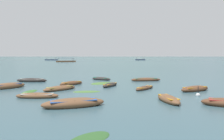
% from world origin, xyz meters
% --- Properties ---
extents(ground_plane, '(6000.00, 6000.00, 0.00)m').
position_xyz_m(ground_plane, '(0.00, 1500.00, 0.00)').
color(ground_plane, '#385660').
extents(mountain_1, '(1565.36, 1565.36, 397.59)m').
position_xyz_m(mountain_1, '(-685.31, 2323.86, 198.80)').
color(mountain_1, slate).
rests_on(mountain_1, ground).
extents(mountain_2, '(1955.29, 1955.29, 577.53)m').
position_xyz_m(mountain_2, '(223.74, 2400.72, 288.77)').
color(mountain_2, slate).
rests_on(mountain_2, ground).
extents(rowboat_0, '(1.66, 3.55, 0.65)m').
position_xyz_m(rowboat_0, '(6.95, 12.94, 0.20)').
color(rowboat_0, brown).
rests_on(rowboat_0, ground).
extents(rowboat_1, '(2.78, 3.27, 0.42)m').
position_xyz_m(rowboat_1, '(6.03, 19.39, 0.13)').
color(rowboat_1, '#4C3323').
rests_on(rowboat_1, ground).
extents(rowboat_2, '(3.90, 2.94, 0.66)m').
position_xyz_m(rowboat_2, '(11.06, 18.27, 0.21)').
color(rowboat_2, brown).
rests_on(rowboat_2, ground).
extents(rowboat_3, '(3.30, 2.63, 0.52)m').
position_xyz_m(rowboat_3, '(0.84, 28.61, 0.16)').
color(rowboat_3, '#2D2826').
rests_on(rowboat_3, ground).
extents(rowboat_4, '(3.71, 1.19, 0.54)m').
position_xyz_m(rowboat_4, '(-3.99, 14.62, 0.17)').
color(rowboat_4, brown).
rests_on(rowboat_4, ground).
extents(rowboat_5, '(4.38, 1.45, 0.64)m').
position_xyz_m(rowboat_5, '(-8.76, 26.24, 0.20)').
color(rowboat_5, '#2D2826').
rests_on(rowboat_5, ground).
extents(rowboat_6, '(4.73, 2.82, 0.77)m').
position_xyz_m(rowboat_6, '(-0.27, 11.30, 0.24)').
color(rowboat_6, brown).
rests_on(rowboat_6, ground).
extents(rowboat_7, '(2.28, 3.40, 0.50)m').
position_xyz_m(rowboat_7, '(2.25, 21.76, 0.16)').
color(rowboat_7, '#2D2826').
rests_on(rowboat_7, ground).
extents(rowboat_8, '(3.61, 4.00, 0.77)m').
position_xyz_m(rowboat_8, '(-9.19, 20.00, 0.24)').
color(rowboat_8, brown).
rests_on(rowboat_8, ground).
extents(rowboat_11, '(4.47, 1.64, 0.58)m').
position_xyz_m(rowboat_11, '(7.38, 27.24, 0.18)').
color(rowboat_11, brown).
rests_on(rowboat_11, ground).
extents(rowboat_12, '(3.01, 3.22, 0.58)m').
position_xyz_m(rowboat_12, '(-2.60, 23.03, 0.18)').
color(rowboat_12, brown).
rests_on(rowboat_12, ground).
extents(rowboat_13, '(3.54, 3.76, 0.57)m').
position_xyz_m(rowboat_13, '(-3.05, 18.83, 0.18)').
color(rowboat_13, brown).
rests_on(rowboat_13, ground).
extents(ferry_0, '(9.58, 3.20, 2.54)m').
position_xyz_m(ferry_0, '(-45.85, 169.58, 0.45)').
color(ferry_0, navy).
rests_on(ferry_0, ground).
extents(ferry_1, '(11.50, 7.11, 2.54)m').
position_xyz_m(ferry_1, '(-24.28, 122.17, 0.45)').
color(ferry_1, brown).
rests_on(ferry_1, ground).
extents(ferry_2, '(8.17, 4.67, 2.54)m').
position_xyz_m(ferry_2, '(25.49, 173.27, 0.45)').
color(ferry_2, navy).
rests_on(ferry_2, ground).
extents(mooring_buoy, '(0.39, 0.39, 0.99)m').
position_xyz_m(mooring_buoy, '(10.24, 15.37, 0.10)').
color(mooring_buoy, silver).
rests_on(mooring_buoy, ground).
extents(weed_patch_2, '(1.29, 2.70, 0.14)m').
position_xyz_m(weed_patch_2, '(-5.82, 17.68, 0.00)').
color(weed_patch_2, '#38662D').
rests_on(weed_patch_2, ground).
extents(weed_patch_3, '(3.85, 3.92, 0.14)m').
position_xyz_m(weed_patch_3, '(1.12, 24.38, 0.00)').
color(weed_patch_3, '#477033').
rests_on(weed_patch_3, ground).
extents(weed_patch_5, '(2.86, 1.43, 0.14)m').
position_xyz_m(weed_patch_5, '(-0.08, 17.67, 0.00)').
color(weed_patch_5, '#477033').
rests_on(weed_patch_5, ground).
extents(weed_patch_6, '(2.40, 2.51, 0.14)m').
position_xyz_m(weed_patch_6, '(1.50, 5.24, 0.00)').
color(weed_patch_6, '#2D5628').
rests_on(weed_patch_6, ground).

